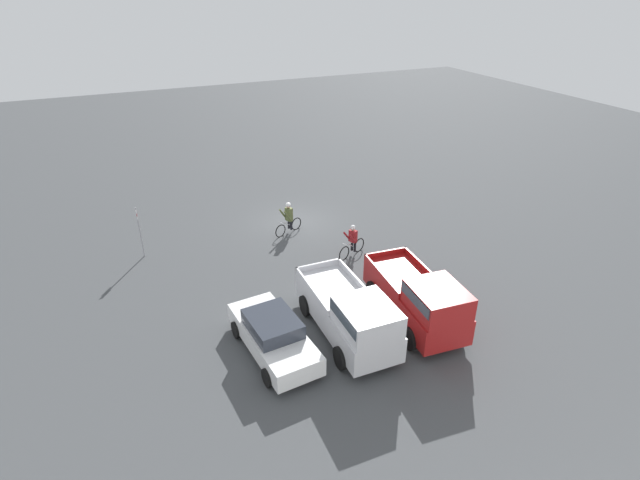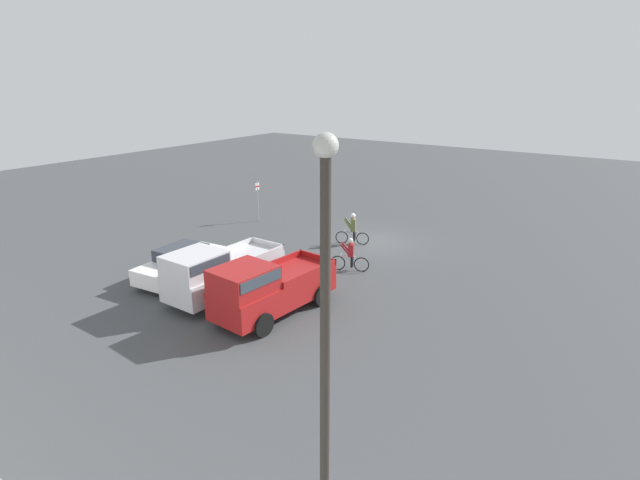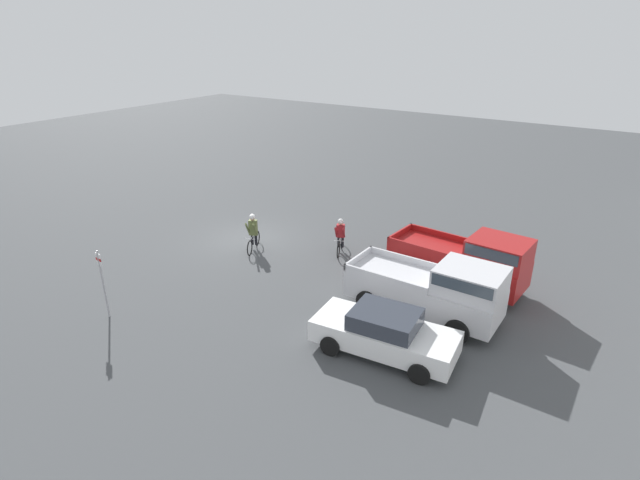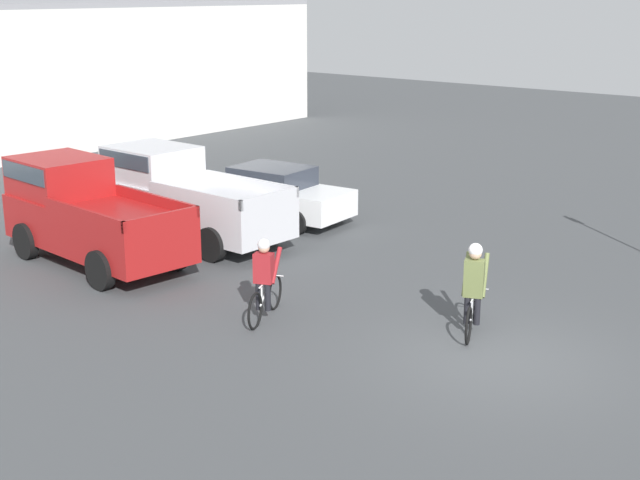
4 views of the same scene
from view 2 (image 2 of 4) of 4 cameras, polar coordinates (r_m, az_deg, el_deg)
ground_plane at (r=27.66m, az=6.09°, el=-0.19°), size 80.00×80.00×0.00m
pickup_truck_0 at (r=18.80m, az=-6.14°, el=-5.41°), size 2.49×5.32×2.31m
pickup_truck_1 at (r=20.73m, az=-11.62°, el=-3.49°), size 2.24×5.35×2.23m
sedan_0 at (r=23.17m, az=-15.46°, el=-2.52°), size 2.23×4.57×1.49m
cyclist_0 at (r=26.95m, az=3.76°, el=1.34°), size 1.71×0.77×1.74m
cyclist_1 at (r=23.23m, az=3.47°, el=-1.65°), size 1.71×0.77×1.63m
fire_lane_sign at (r=31.31m, az=-7.13°, el=4.87°), size 0.06×0.30×2.54m
lamppost at (r=7.98m, az=0.58°, el=-12.70°), size 0.36×0.36×7.98m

